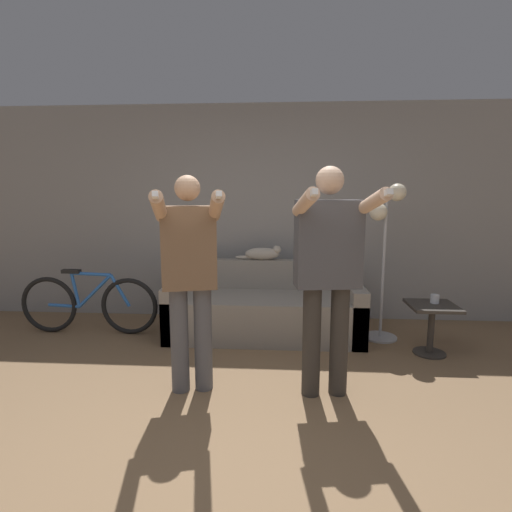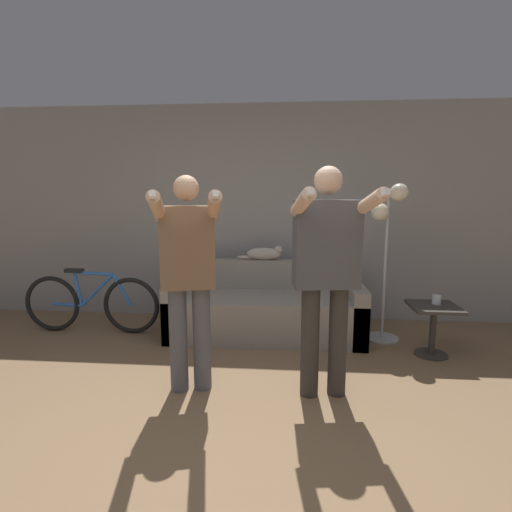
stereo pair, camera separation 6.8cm
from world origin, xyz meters
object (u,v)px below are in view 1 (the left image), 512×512
Objects in this scene: person_right at (328,265)px; cat at (263,253)px; floor_lamp at (386,231)px; bicycle at (89,304)px; couch at (265,310)px; side_table at (432,319)px; cup at (435,299)px; person_left at (190,270)px.

cat is (-0.56, 1.63, -0.17)m from person_right.
floor_lamp is 1.06× the size of bicycle.
cat is at bearing 96.21° from couch.
person_right reaches higher than floor_lamp.
couch is 1.19× the size of person_right.
cup is at bearing 56.19° from side_table.
person_left is (-0.52, -1.31, 0.70)m from couch.
cat is at bearing 60.27° from person_left.
person_right is 1.55m from cup.
person_left reaches higher than cat.
side_table is (1.11, 0.87, -0.67)m from person_right.
cat is 0.34× the size of bicycle.
person_left reaches higher than floor_lamp.
bicycle is at bearing 145.74° from person_right.
bicycle is (-1.95, -0.09, 0.06)m from couch.
couch reaches higher than side_table.
cup is at bearing 9.67° from person_left.
person_left is at bearing -106.41° from cat.
person_right is 1.06× the size of floor_lamp.
couch is at bearing 55.24° from person_left.
bicycle is at bearing -167.92° from cat.
side_table is at bearing -24.43° from cat.
side_table is (1.63, -0.44, 0.08)m from couch.
floor_lamp is at bearing 132.79° from side_table.
floor_lamp reaches higher than cat.
cat is at bearing 12.08° from bicycle.
person_right reaches higher than person_left.
side_table is at bearing -47.21° from floor_lamp.
person_left is at bearing 172.03° from person_right.
couch reaches higher than bicycle.
person_left is 1.02× the size of floor_lamp.
person_left reaches higher than side_table.
floor_lamp is 3.32m from bicycle.
person_left is 0.96× the size of person_right.
bicycle is at bearing -179.01° from floor_lamp.
cup is at bearing -40.61° from floor_lamp.
side_table is (0.37, -0.40, -0.81)m from floor_lamp.
person_right is at bearing -26.19° from bicycle.
cat is 6.33× the size of cup.
cup reaches higher than side_table.
floor_lamp is (0.73, 1.27, 0.14)m from person_right.
person_right is at bearing -141.02° from cup.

